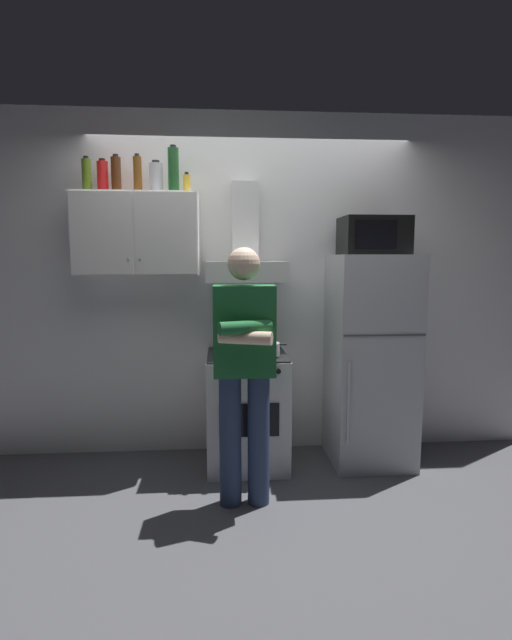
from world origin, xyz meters
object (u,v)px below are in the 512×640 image
Objects in this scene: bottle_canister_steel at (156,178)px; bottle_soda_red at (103,177)px; upper_cabinet at (138,234)px; bottle_olive_oil at (87,175)px; bottle_wine_green at (173,170)px; microwave at (373,236)px; bottle_beer_brown at (138,174)px; person_standing at (244,367)px; refrigerator at (370,360)px; cooking_pot at (266,349)px; range_hood at (246,255)px; bottle_spice_jar at (187,184)px; stove_oven at (247,409)px; bottle_rum_dark at (116,175)px.

bottle_canister_steel is 0.97× the size of bottle_soda_red.
upper_cabinet is 0.43m from bottle_canister_steel.
bottle_wine_green is (0.63, 0.00, 0.04)m from bottle_olive_oil.
bottle_beer_brown is (-1.74, 0.12, 0.44)m from microwave.
person_standing is (-1.00, -0.62, -0.84)m from microwave.
refrigerator is 2.11m from bottle_canister_steel.
bottle_soda_red is at bearing 1.58° from bottle_olive_oil.
bottle_olive_oil is (-1.28, 0.26, 1.25)m from cooking_pot.
range_hood is 0.98m from bottle_beer_brown.
microwave reaches higher than refrigerator.
bottle_spice_jar is (-1.38, 0.14, 1.32)m from refrigerator.
refrigerator is 2.05m from bottle_wine_green.
bottle_spice_jar is at bearing 177.65° from range_hood.
stove_oven is 1.17m from range_hood.
bottle_canister_steel is at bearing 162.00° from cooking_pot.
bottle_olive_oil is (-1.15, 0.01, 0.57)m from range_hood.
refrigerator is 3.33× the size of microwave.
cooking_pot is 1.58m from bottle_beer_brown.
bottle_beer_brown is 1.80× the size of bottle_spice_jar.
bottle_olive_oil is 0.11m from bottle_soda_red.
stove_oven is 0.53× the size of person_standing.
bottle_beer_brown is 0.26m from bottle_wine_green.
person_standing is at bearing -44.26° from upper_cabinet.
person_standing is 1.48m from bottle_spice_jar.
range_hood is 4.84× the size of bottle_spice_jar.
refrigerator is 10.33× the size of bottle_spice_jar.
refrigerator is at bearing -4.07° from upper_cabinet.
cooking_pot is 1.81m from bottle_olive_oil.
bottle_olive_oil reaches higher than person_standing.
range_hood is at bearing -2.35° from bottle_spice_jar.
refrigerator is 2.23m from bottle_beer_brown.
bottle_olive_oil is at bearing 173.18° from stove_oven.
upper_cabinet is at bearing 176.52° from microwave.
bottle_spice_jar reaches higher than upper_cabinet.
refrigerator is 6.23× the size of bottle_olive_oil.
bottle_canister_steel is at bearing 0.84° from bottle_rum_dark.
person_standing is 4.75× the size of bottle_wine_green.
upper_cabinet is at bearing -2.05° from bottle_olive_oil.
person_standing is at bearing -148.00° from microwave.
range_hood is at bearing 172.45° from refrigerator.
refrigerator reaches higher than stove_oven.
person_standing is (-0.05, -0.61, 0.47)m from stove_oven.
bottle_olive_oil is at bearing 179.84° from bottle_canister_steel.
microwave is at bearing -4.18° from bottle_canister_steel.
bottle_spice_jar is (0.10, 0.00, -0.09)m from bottle_wine_green.
bottle_beer_brown reaches higher than cooking_pot.
bottle_beer_brown reaches higher than bottle_canister_steel.
bottle_canister_steel is 0.29m from bottle_rum_dark.
bottle_spice_jar is at bearing 154.98° from cooking_pot.
bottle_beer_brown is 0.15m from bottle_rum_dark.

